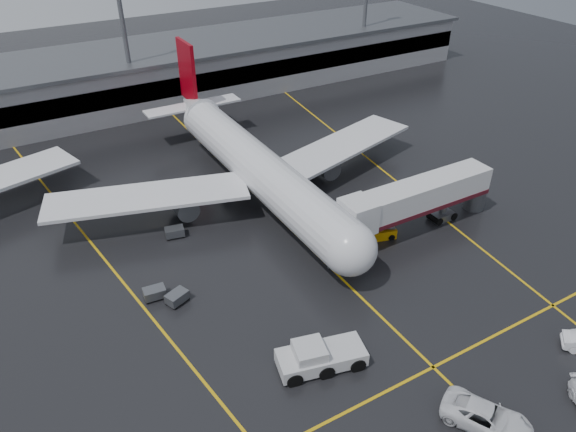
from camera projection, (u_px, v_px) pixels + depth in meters
ground at (295, 233)px, 59.60m from camera, size 220.00×220.00×0.00m
apron_line_centre at (295, 233)px, 59.59m from camera, size 0.25×90.00×0.02m
apron_line_stop at (433, 367)px, 43.58m from camera, size 60.00×0.25×0.02m
apron_line_left at (89, 240)px, 58.47m from camera, size 9.99×69.35×0.02m
apron_line_right at (370, 160)px, 74.42m from camera, size 7.57×69.64×0.02m
terminal at (152, 74)px, 92.14m from camera, size 122.00×19.00×8.60m
light_mast_mid at (123, 23)px, 80.21m from camera, size 3.00×1.20×25.45m
main_airliner at (254, 164)px, 64.37m from camera, size 48.80×45.60×14.10m
jet_bridge at (418, 199)px, 58.08m from camera, size 19.90×3.40×6.05m
pushback_tractor at (319, 357)px, 43.18m from camera, size 7.54×4.47×2.53m
belt_loader at (379, 233)px, 58.53m from camera, size 3.92×2.49×2.31m
service_van_a at (487, 418)px, 38.55m from camera, size 5.65×7.06×1.78m
baggage_cart_a at (177, 297)px, 49.77m from camera, size 2.34×1.96×1.12m
baggage_cart_b at (155, 293)px, 50.28m from camera, size 2.11×1.48×1.12m
baggage_cart_c at (175, 232)px, 58.69m from camera, size 2.21×1.66×1.12m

